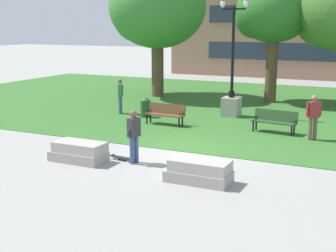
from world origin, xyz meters
TOP-DOWN VIEW (x-y plane):
  - ground_plane at (0.00, 0.00)m, footprint 140.00×140.00m
  - grass_lawn at (0.00, 10.00)m, footprint 40.00×20.00m
  - concrete_block_center at (-2.55, -2.46)m, footprint 1.80×0.90m
  - concrete_block_left at (1.68, -2.69)m, footprint 1.80×0.90m
  - person_skateboarder at (-0.86, -1.87)m, footprint 0.31×0.61m
  - skateboard at (-1.29, -1.77)m, footprint 1.03×0.29m
  - park_bench_near_right at (-2.49, 3.79)m, footprint 1.83×0.63m
  - park_bench_far_right at (2.18, 4.26)m, footprint 1.85×0.76m
  - lamp_post_center at (-0.49, 6.89)m, footprint 1.32×0.80m
  - tree_far_right at (-6.61, 11.12)m, footprint 6.05×5.76m
  - tree_near_right at (0.13, 11.94)m, footprint 4.34×4.13m
  - trash_bin at (-4.09, 4.93)m, footprint 0.49×0.49m
  - person_bystander_near_lawn at (3.76, 3.67)m, footprint 0.57×0.49m
  - person_bystander_far_lawn at (-5.62, 5.18)m, footprint 0.50×0.59m

SIDE VIEW (x-z plane):
  - ground_plane at x=0.00m, z-range 0.00..0.00m
  - grass_lawn at x=0.00m, z-range 0.00..0.02m
  - skateboard at x=-1.29m, z-range 0.02..0.15m
  - concrete_block_center at x=-2.55m, z-range -0.01..0.63m
  - concrete_block_left at x=1.68m, z-range -0.01..0.63m
  - trash_bin at x=-4.09m, z-range 0.02..0.98m
  - park_bench_near_right at x=-2.49m, z-range 0.09..0.99m
  - park_bench_far_right at x=2.18m, z-range 0.09..0.99m
  - person_skateboarder at x=-0.86m, z-range 0.11..1.82m
  - person_bystander_near_lawn at x=3.76m, z-range 0.13..1.84m
  - person_bystander_far_lawn at x=-5.62m, z-range 0.13..1.84m
  - lamp_post_center at x=-0.49m, z-range -1.62..3.86m
  - tree_near_right at x=0.13m, z-range 1.57..8.38m
  - tree_far_right at x=-6.61m, z-range 1.38..9.17m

